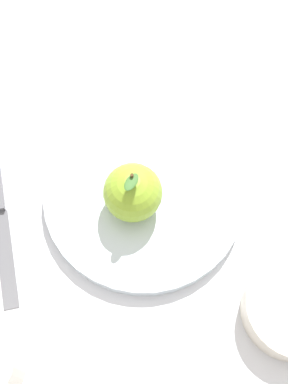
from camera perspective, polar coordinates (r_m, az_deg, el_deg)
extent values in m
plane|color=silver|center=(0.66, -2.11, -2.24)|extent=(2.40, 2.40, 0.00)
cylinder|color=silver|center=(0.66, 0.00, -0.34)|extent=(0.25, 0.25, 0.02)
torus|color=silver|center=(0.65, 0.00, -0.16)|extent=(0.25, 0.25, 0.01)
sphere|color=#8CB22D|center=(0.61, -1.20, -0.06)|extent=(0.07, 0.07, 0.07)
cylinder|color=#4C3319|center=(0.57, -1.28, 1.47)|extent=(0.00, 0.00, 0.02)
ellipsoid|color=#386628|center=(0.56, -1.39, 0.74)|extent=(0.03, 0.02, 0.01)
cube|color=#59595E|center=(0.66, -14.53, -6.85)|extent=(0.12, 0.05, 0.00)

